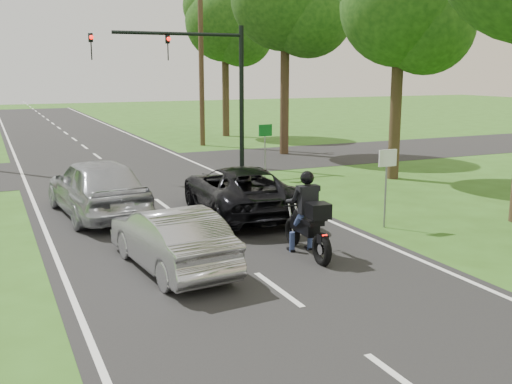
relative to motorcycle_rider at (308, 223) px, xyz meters
The scene contains 14 objects.
ground 2.44m from the motorcycle_rider, 133.74° to the right, with size 140.00×140.00×0.00m, color #305718.
road 8.52m from the motorcycle_rider, 100.84° to the left, with size 8.00×100.00×0.01m, color black.
cross_road 14.44m from the motorcycle_rider, 96.35° to the left, with size 60.00×7.00×0.01m, color black.
motorcycle_rider is the anchor object (origin of this frame).
dark_suv 4.20m from the motorcycle_rider, 89.25° to the left, with size 2.42×5.24×1.46m, color black.
silver_sedan 3.15m from the motorcycle_rider, behind, with size 1.42×4.07×1.34m, color #A5A5A9.
silver_suv 6.92m from the motorcycle_rider, 122.49° to the left, with size 2.04×5.08×1.73m, color #A9ABB1.
traffic_signal 12.90m from the motorcycle_rider, 81.96° to the left, with size 6.38×0.44×6.00m.
utility_pole_far 21.29m from the motorcycle_rider, 77.24° to the left, with size 1.60×0.28×10.00m.
sign_white 3.47m from the motorcycle_rider, 22.93° to the left, with size 0.55×0.07×2.12m.
sign_green 9.92m from the motorcycle_rider, 70.46° to the left, with size 0.55×0.07×2.12m.
tree_row_c 12.13m from the motorcycle_rider, 41.16° to the left, with size 4.80×4.65×8.76m.
tree_row_d 18.12m from the motorcycle_rider, 63.55° to the left, with size 5.76×5.58×10.45m.
tree_row_e 26.08m from the motorcycle_rider, 71.90° to the left, with size 5.28×5.12×9.61m.
Camera 1 is at (-4.93, -9.84, 4.19)m, focal length 42.00 mm.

